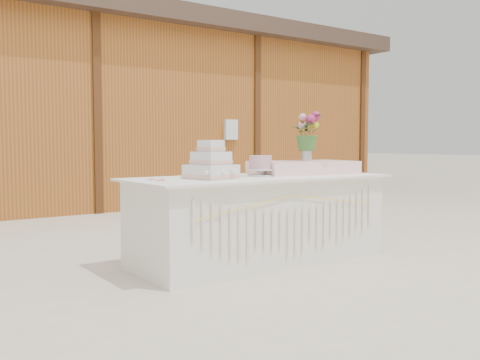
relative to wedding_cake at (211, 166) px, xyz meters
name	(u,v)px	position (x,y,z in m)	size (l,w,h in m)	color
ground	(259,261)	(0.53, 0.03, -0.88)	(80.00, 80.00, 0.00)	beige
barn	(56,109)	(0.52, 6.02, 0.80)	(12.60, 4.60, 3.30)	#A05321
cake_table	(260,219)	(0.53, 0.02, -0.49)	(2.40, 1.00, 0.77)	silver
wedding_cake	(211,166)	(0.00, 0.00, 0.00)	(0.42, 0.42, 0.32)	silver
pink_cake_stand	(260,165)	(0.56, 0.05, -0.01)	(0.26, 0.26, 0.19)	silver
satin_runner	(303,167)	(1.13, 0.11, -0.05)	(0.98, 0.56, 0.12)	#FFCDCD
flower_vase	(306,153)	(1.22, 0.16, 0.09)	(0.11, 0.11, 0.15)	silver
bouquet	(307,128)	(1.22, 0.16, 0.34)	(0.33, 0.28, 0.36)	#346528
loose_flowers	(152,179)	(-0.47, 0.15, -0.10)	(0.13, 0.33, 0.02)	pink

